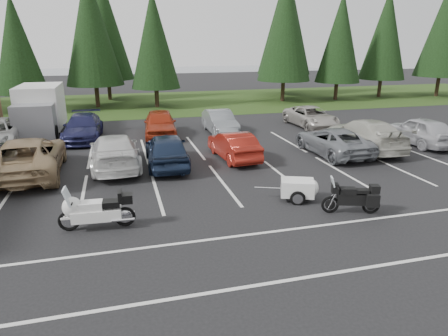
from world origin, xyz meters
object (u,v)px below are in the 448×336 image
box_truck (39,111)px  car_far_2 (160,123)px  car_far_4 (311,117)px  cargo_trailer (297,190)px  car_near_4 (167,150)px  car_near_2 (28,157)px  car_far_3 (220,122)px  touring_motorcycle (96,207)px  car_far_1 (83,127)px  adventure_motorcycle (352,195)px  car_near_7 (365,134)px  car_near_3 (115,151)px  car_near_8 (420,131)px  car_near_6 (333,141)px  car_near_5 (234,145)px

box_truck → car_far_2: size_ratio=1.23×
car_far_4 → cargo_trailer: bearing=-121.7°
car_near_4 → car_far_2: size_ratio=0.99×
car_near_2 → car_far_3: size_ratio=1.39×
car_far_2 → cargo_trailer: bearing=-68.0°
touring_motorcycle → cargo_trailer: bearing=8.0°
car_near_4 → car_far_3: 7.33m
car_far_1 → adventure_motorcycle: size_ratio=2.32×
adventure_motorcycle → car_near_7: bearing=71.1°
box_truck → adventure_motorcycle: 19.42m
car_near_3 → car_far_1: car_near_3 is taller
car_near_8 → cargo_trailer: car_near_8 is taller
car_far_4 → cargo_trailer: (-6.49, -11.79, -0.27)m
box_truck → car_near_4: size_ratio=1.24×
car_near_6 → cargo_trailer: bearing=48.2°
touring_motorcycle → car_far_3: bearing=63.4°
car_near_2 → touring_motorcycle: 6.80m
car_near_3 → car_near_5: size_ratio=1.28×
car_far_4 → touring_motorcycle: touring_motorcycle is taller
car_far_2 → touring_motorcycle: car_far_2 is taller
car_far_4 → car_near_6: bearing=-110.7°
box_truck → car_near_2: size_ratio=0.95×
car_near_5 → car_far_4: (7.19, 6.07, -0.01)m
car_near_7 → car_near_8: (3.57, 0.09, -0.03)m
box_truck → cargo_trailer: bearing=-52.6°
box_truck → car_near_8: bearing=-21.4°
car_near_3 → box_truck: bearing=-63.8°
car_near_6 → car_far_1: size_ratio=0.99×
car_near_4 → car_far_1: bearing=-55.9°
car_far_3 → car_far_4: bearing=2.8°
car_near_8 → car_near_5: bearing=0.8°
car_far_2 → car_far_3: bearing=2.9°
car_near_8 → adventure_motorcycle: 11.46m
box_truck → adventure_motorcycle: box_truck is taller
car_near_2 → touring_motorcycle: bearing=114.0°
car_near_2 → car_far_3: 11.56m
car_near_2 → cargo_trailer: (9.84, -5.57, -0.43)m
car_near_6 → car_near_3: bearing=-4.7°
car_near_4 → car_far_3: size_ratio=1.07×
car_near_3 → adventure_motorcycle: size_ratio=2.43×
car_near_4 → car_far_3: bearing=-121.6°
car_near_6 → adventure_motorcycle: size_ratio=2.29×
car_far_2 → car_far_4: bearing=5.9°
car_far_1 → adventure_motorcycle: 16.26m
box_truck → cargo_trailer: box_truck is taller
car_near_5 → car_far_4: bearing=-144.5°
car_near_3 → car_near_4: bearing=168.5°
car_far_3 → adventure_motorcycle: (1.12, -13.00, -0.05)m
car_near_6 → car_far_3: size_ratio=1.15×
car_near_3 → car_near_6: car_near_3 is taller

